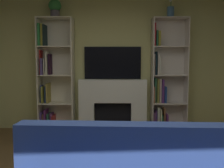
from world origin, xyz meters
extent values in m
cube|color=tan|center=(0.00, 2.66, 1.36)|extent=(5.17, 0.06, 2.73)
cube|color=white|center=(-0.52, 2.52, 0.28)|extent=(0.30, 0.22, 0.56)
cube|color=white|center=(0.52, 2.52, 0.28)|extent=(0.30, 0.22, 0.56)
cube|color=white|center=(0.00, 2.52, 0.79)|extent=(1.35, 0.22, 0.46)
cube|color=black|center=(0.00, 2.59, 0.28)|extent=(0.74, 0.08, 0.56)
cube|color=#604E51|center=(0.00, 2.26, 0.01)|extent=(1.45, 0.30, 0.03)
cube|color=black|center=(0.00, 2.60, 1.35)|extent=(1.13, 0.06, 0.65)
cube|color=beige|center=(-1.45, 2.47, 1.11)|extent=(0.02, 0.33, 2.23)
cube|color=beige|center=(-0.79, 2.47, 1.11)|extent=(0.02, 0.33, 2.23)
cube|color=beige|center=(-1.12, 2.62, 1.11)|extent=(0.69, 0.02, 2.23)
cube|color=beige|center=(-1.12, 2.47, 0.01)|extent=(0.65, 0.33, 0.02)
cube|color=#523C7D|center=(-1.42, 2.48, 0.20)|extent=(0.03, 0.26, 0.37)
cube|color=brown|center=(-1.38, 2.50, 0.18)|extent=(0.04, 0.23, 0.31)
cube|color=#652869|center=(-1.34, 2.48, 0.22)|extent=(0.03, 0.27, 0.41)
cube|color=#347250|center=(-1.28, 2.50, 0.18)|extent=(0.04, 0.23, 0.32)
cube|color=#673669|center=(-1.23, 2.51, 0.18)|extent=(0.04, 0.21, 0.33)
cube|color=#B23231|center=(-1.19, 2.48, 0.16)|extent=(0.02, 0.27, 0.29)
cube|color=beige|center=(-1.12, 2.47, 0.56)|extent=(0.65, 0.33, 0.02)
cube|color=navy|center=(-1.42, 2.52, 0.74)|extent=(0.02, 0.19, 0.34)
cube|color=olive|center=(-1.38, 2.48, 0.73)|extent=(0.03, 0.27, 0.33)
cube|color=#2F4A85|center=(-1.33, 2.52, 0.73)|extent=(0.04, 0.18, 0.32)
cube|color=olive|center=(-1.28, 2.47, 0.76)|extent=(0.03, 0.28, 0.39)
cube|color=beige|center=(-1.12, 2.47, 1.11)|extent=(0.65, 0.33, 0.02)
cube|color=#A7231F|center=(-1.42, 2.52, 1.36)|extent=(0.02, 0.19, 0.48)
cube|color=#514173|center=(-1.38, 2.49, 1.28)|extent=(0.04, 0.25, 0.32)
cube|color=beige|center=(-1.33, 2.49, 1.28)|extent=(0.02, 0.24, 0.32)
cube|color=beige|center=(-1.29, 2.48, 1.35)|extent=(0.03, 0.27, 0.45)
cube|color=black|center=(-1.24, 2.50, 1.33)|extent=(0.03, 0.22, 0.41)
cube|color=beige|center=(-1.12, 2.47, 1.67)|extent=(0.65, 0.33, 0.02)
cube|color=#287839|center=(-1.41, 2.48, 1.89)|extent=(0.04, 0.27, 0.43)
cube|color=olive|center=(-1.37, 2.49, 1.89)|extent=(0.04, 0.24, 0.43)
cube|color=black|center=(-1.32, 2.48, 1.89)|extent=(0.03, 0.27, 0.42)
cube|color=beige|center=(-1.12, 2.47, 2.22)|extent=(0.65, 0.33, 0.02)
cube|color=beige|center=(0.79, 2.48, 1.11)|extent=(0.02, 0.30, 2.23)
cube|color=beige|center=(1.45, 2.48, 1.11)|extent=(0.02, 0.30, 2.23)
cube|color=beige|center=(1.12, 2.62, 1.11)|extent=(0.69, 0.02, 2.23)
cube|color=beige|center=(1.12, 2.48, 0.01)|extent=(0.65, 0.30, 0.02)
cube|color=#5D3763|center=(0.82, 2.50, 0.20)|extent=(0.04, 0.23, 0.36)
cube|color=#52357C|center=(0.87, 2.50, 0.21)|extent=(0.02, 0.22, 0.38)
cube|color=beige|center=(0.91, 2.49, 0.25)|extent=(0.03, 0.24, 0.46)
cube|color=beige|center=(0.95, 2.49, 0.23)|extent=(0.03, 0.25, 0.43)
cube|color=#246C40|center=(0.99, 2.52, 0.17)|extent=(0.04, 0.19, 0.30)
cube|color=#925E3D|center=(1.04, 2.52, 0.23)|extent=(0.03, 0.18, 0.43)
cube|color=#642F75|center=(1.08, 2.49, 0.18)|extent=(0.03, 0.24, 0.31)
cube|color=beige|center=(1.12, 2.48, 0.56)|extent=(0.65, 0.30, 0.02)
cube|color=#915C3F|center=(0.82, 2.49, 0.73)|extent=(0.03, 0.24, 0.33)
cube|color=#357A50|center=(0.85, 2.53, 0.81)|extent=(0.03, 0.17, 0.49)
cube|color=olive|center=(0.90, 2.52, 0.81)|extent=(0.04, 0.18, 0.48)
cube|color=beige|center=(0.94, 2.50, 0.81)|extent=(0.02, 0.22, 0.48)
cube|color=#542C6E|center=(0.99, 2.51, 0.80)|extent=(0.04, 0.21, 0.46)
cube|color=navy|center=(1.04, 2.50, 0.73)|extent=(0.04, 0.22, 0.32)
cube|color=beige|center=(1.12, 2.48, 1.11)|extent=(0.65, 0.30, 0.02)
cube|color=beige|center=(0.82, 2.51, 1.32)|extent=(0.02, 0.20, 0.40)
cube|color=black|center=(0.85, 2.50, 1.35)|extent=(0.03, 0.23, 0.45)
cube|color=beige|center=(0.89, 2.50, 1.32)|extent=(0.03, 0.23, 0.40)
cube|color=beige|center=(0.92, 2.50, 1.30)|extent=(0.03, 0.23, 0.36)
cube|color=beige|center=(1.12, 2.48, 1.67)|extent=(0.65, 0.30, 0.02)
cube|color=#B9282F|center=(0.82, 2.53, 1.90)|extent=(0.04, 0.17, 0.45)
cube|color=#2C7651|center=(0.87, 2.51, 1.83)|extent=(0.02, 0.20, 0.31)
cube|color=olive|center=(0.91, 2.51, 1.83)|extent=(0.04, 0.21, 0.29)
cube|color=beige|center=(1.12, 2.48, 2.22)|extent=(0.65, 0.30, 0.02)
cylinder|color=#514B55|center=(-1.12, 2.48, 2.30)|extent=(0.18, 0.18, 0.14)
sphere|color=#2D7638|center=(-1.12, 2.48, 2.46)|extent=(0.24, 0.24, 0.24)
cylinder|color=teal|center=(1.12, 2.48, 2.33)|extent=(0.13, 0.13, 0.20)
cylinder|color=#4C7F3F|center=(1.12, 2.46, 2.50)|extent=(0.01, 0.01, 0.14)
cylinder|color=#4C7F3F|center=(1.12, 2.46, 2.50)|extent=(0.01, 0.01, 0.15)
cylinder|color=#4C7F3F|center=(1.12, 2.48, 2.49)|extent=(0.01, 0.01, 0.12)
sphere|color=white|center=(1.12, 2.48, 2.55)|extent=(0.06, 0.06, 0.06)
cube|color=#334D92|center=(0.22, -0.72, 0.68)|extent=(1.74, 0.24, 0.52)
cylinder|color=brown|center=(1.19, 0.74, 0.22)|extent=(0.04, 0.04, 0.44)
camera|label=1|loc=(0.03, -2.37, 1.36)|focal=39.39mm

